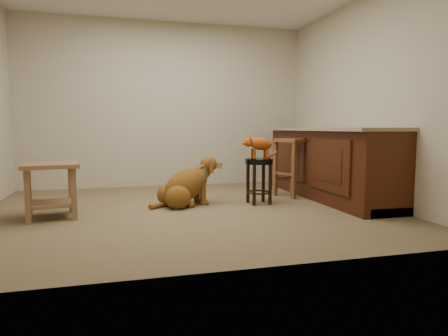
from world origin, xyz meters
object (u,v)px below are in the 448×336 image
object	(u,v)px
tabby_kitten	(258,144)
wood_stool	(293,166)
golden_retriever	(186,186)
padded_stool	(259,172)
side_table	(50,182)

from	to	relation	value
tabby_kitten	wood_stool	bearing A→B (deg)	28.40
golden_retriever	padded_stool	bearing A→B (deg)	-24.09
padded_stool	golden_retriever	xyz separation A→B (m)	(-0.90, 0.10, -0.16)
side_table	tabby_kitten	bearing A→B (deg)	4.02
tabby_kitten	side_table	bearing A→B (deg)	-178.85
wood_stool	golden_retriever	size ratio (longest dim) A/B	0.82
golden_retriever	tabby_kitten	world-z (taller)	tabby_kitten
padded_stool	wood_stool	size ratio (longest dim) A/B	0.71
padded_stool	wood_stool	bearing A→B (deg)	31.77
padded_stool	golden_retriever	size ratio (longest dim) A/B	0.59
golden_retriever	wood_stool	bearing A→B (deg)	-6.80
side_table	wood_stool	bearing A→B (deg)	10.59
padded_stool	wood_stool	distance (m)	0.75
wood_stool	side_table	world-z (taller)	wood_stool
wood_stool	side_table	xyz separation A→B (m)	(-3.01, -0.56, -0.03)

